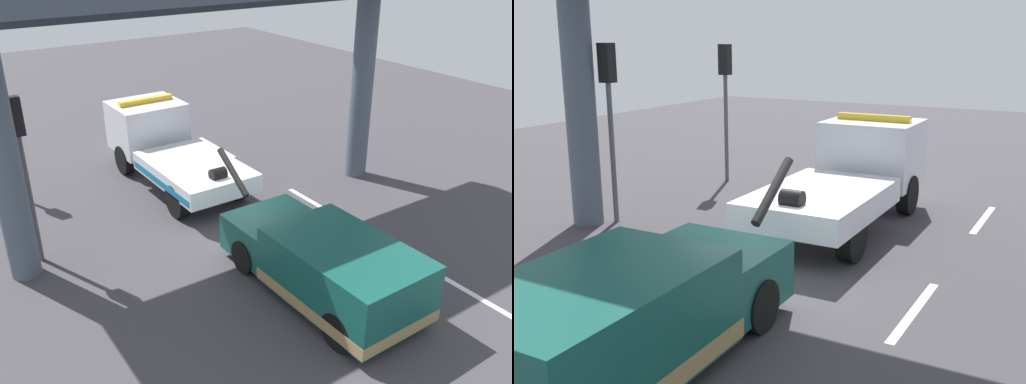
{
  "view_description": "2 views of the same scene",
  "coord_description": "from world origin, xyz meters",
  "views": [
    {
      "loc": [
        -11.57,
        7.27,
        7.65
      ],
      "look_at": [
        -0.38,
        -0.35,
        1.23
      ],
      "focal_mm": 38.9,
      "sensor_mm": 36.0,
      "label": 1
    },
    {
      "loc": [
        -9.47,
        -5.34,
        4.44
      ],
      "look_at": [
        1.43,
        0.67,
        1.29
      ],
      "focal_mm": 43.66,
      "sensor_mm": 36.0,
      "label": 2
    }
  ],
  "objects": [
    {
      "name": "lane_stripe_east",
      "position": [
        6.0,
        -2.85,
        0.0
      ],
      "size": [
        2.6,
        0.16,
        0.01
      ],
      "primitive_type": "cube",
      "color": "silver",
      "rests_on": "ground"
    },
    {
      "name": "ground_plane",
      "position": [
        0.0,
        0.0,
        -0.05
      ],
      "size": [
        60.0,
        40.0,
        0.1
      ],
      "primitive_type": "cube",
      "color": "#423F44"
    },
    {
      "name": "towed_van_green",
      "position": [
        -3.71,
        -0.0,
        0.78
      ],
      "size": [
        5.21,
        2.25,
        1.58
      ],
      "color": "#145147",
      "rests_on": "ground"
    },
    {
      "name": "traffic_light_near",
      "position": [
        1.52,
        5.0,
        3.11
      ],
      "size": [
        0.39,
        0.32,
        4.27
      ],
      "color": "#515456",
      "rests_on": "ground"
    },
    {
      "name": "lane_stripe_mid",
      "position": [
        0.0,
        -2.85,
        0.0
      ],
      "size": [
        2.6,
        0.16,
        0.01
      ],
      "primitive_type": "cube",
      "color": "silver",
      "rests_on": "ground"
    },
    {
      "name": "lane_stripe_west",
      "position": [
        -6.0,
        -2.85,
        0.0
      ],
      "size": [
        2.6,
        0.16,
        0.01
      ],
      "primitive_type": "cube",
      "color": "silver",
      "rests_on": "ground"
    },
    {
      "name": "tow_truck_white",
      "position": [
        4.39,
        0.01,
        1.2
      ],
      "size": [
        7.26,
        2.45,
        2.46
      ],
      "color": "white",
      "rests_on": "ground"
    }
  ]
}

